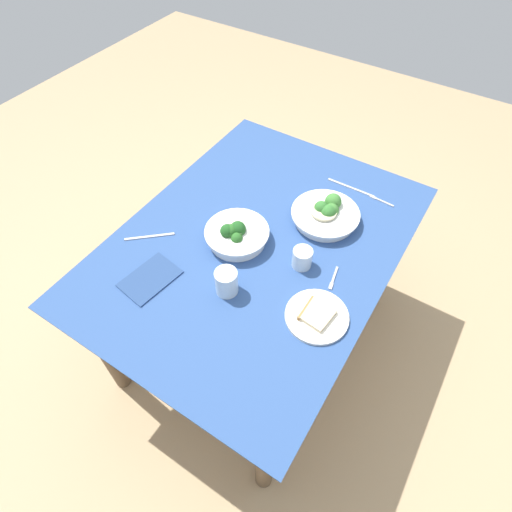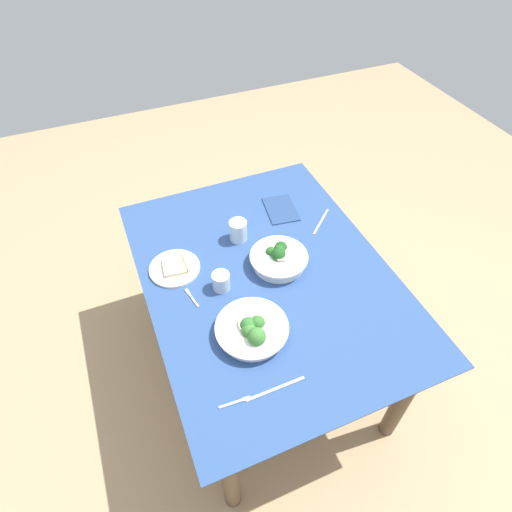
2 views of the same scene
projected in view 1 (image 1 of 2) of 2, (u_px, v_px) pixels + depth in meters
name	position (u px, v px, depth m)	size (l,w,h in m)	color
ground_plane	(257.00, 331.00, 2.19)	(6.00, 6.00, 0.00)	tan
dining_table	(257.00, 258.00, 1.72)	(1.36, 1.01, 0.71)	#2D4C84
broccoli_bowl_far	(326.00, 214.00, 1.69)	(0.28, 0.28, 0.09)	white
broccoli_bowl_near	(236.00, 235.00, 1.62)	(0.25, 0.25, 0.09)	white
bread_side_plate	(317.00, 316.00, 1.42)	(0.22, 0.22, 0.03)	silver
water_glass_center	(302.00, 258.00, 1.54)	(0.07, 0.07, 0.08)	silver
water_glass_side	(226.00, 282.00, 1.46)	(0.08, 0.08, 0.10)	silver
fork_by_far_bowl	(333.00, 279.00, 1.52)	(0.11, 0.03, 0.00)	#B7B7BC
fork_by_near_bowl	(380.00, 200.00, 1.79)	(0.02, 0.11, 0.00)	#B7B7BC
table_knife_left	(351.00, 188.00, 1.84)	(0.22, 0.01, 0.00)	#B7B7BC
table_knife_right	(150.00, 237.00, 1.66)	(0.20, 0.01, 0.00)	#B7B7BC
napkin_folded_upper	(150.00, 279.00, 1.52)	(0.20, 0.14, 0.01)	navy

